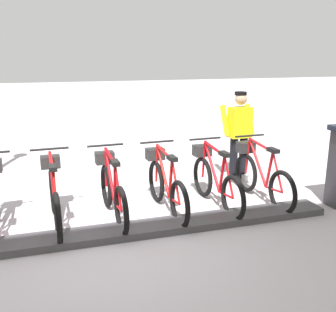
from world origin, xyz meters
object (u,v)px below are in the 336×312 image
object	(u,v)px
bike_docked_4	(54,195)
bike_docked_1	(215,179)
bike_docked_3	(112,190)
bike_docked_0	(260,175)
bike_docked_2	(165,184)
worker_near_rack	(239,132)

from	to	relation	value
bike_docked_4	bike_docked_1	bearing A→B (deg)	-90.00
bike_docked_3	bike_docked_1	bearing A→B (deg)	-90.00
bike_docked_0	bike_docked_2	size ratio (longest dim) A/B	1.00
bike_docked_1	worker_near_rack	size ratio (longest dim) A/B	1.04
bike_docked_1	bike_docked_3	world-z (taller)	same
bike_docked_0	worker_near_rack	distance (m)	1.22
worker_near_rack	bike_docked_0	bearing A→B (deg)	171.82
bike_docked_1	bike_docked_2	xyz separation A→B (m)	(0.00, 0.80, 0.00)
bike_docked_2	bike_docked_4	xyz separation A→B (m)	(0.00, 1.61, 0.00)
bike_docked_0	bike_docked_4	distance (m)	3.22
bike_docked_2	worker_near_rack	bearing A→B (deg)	-57.77
bike_docked_0	bike_docked_2	distance (m)	1.61
bike_docked_4	bike_docked_2	bearing A→B (deg)	-90.00
bike_docked_0	bike_docked_2	xyz separation A→B (m)	(0.00, 1.61, 0.00)
bike_docked_1	bike_docked_4	world-z (taller)	same
bike_docked_4	worker_near_rack	size ratio (longest dim) A/B	1.04
bike_docked_1	bike_docked_2	bearing A→B (deg)	90.00
bike_docked_2	bike_docked_4	size ratio (longest dim) A/B	1.00
bike_docked_1	bike_docked_3	bearing A→B (deg)	90.00
bike_docked_3	bike_docked_4	distance (m)	0.80
bike_docked_0	bike_docked_1	world-z (taller)	same
bike_docked_2	worker_near_rack	xyz separation A→B (m)	(1.11, -1.77, 0.48)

